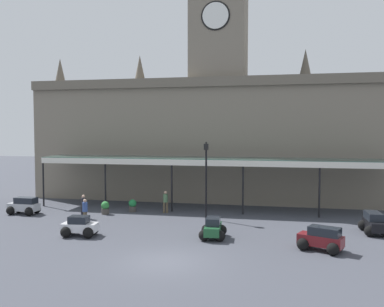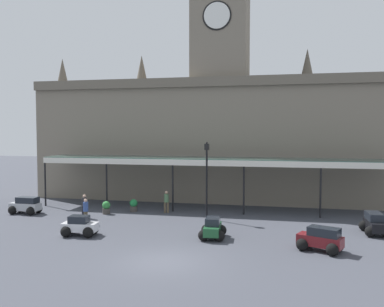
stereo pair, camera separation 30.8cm
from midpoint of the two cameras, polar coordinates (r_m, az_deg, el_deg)
ground_plane at (r=20.09m, az=-4.18°, el=-14.86°), size 140.00×140.00×0.00m
station_building at (r=37.28m, az=3.55°, el=3.37°), size 33.45×6.45×20.06m
entrance_canopy at (r=31.98m, az=2.17°, el=-0.91°), size 27.42×3.26×4.09m
car_green_sedan at (r=24.07m, az=2.59°, el=-10.56°), size 1.59×2.10×1.19m
car_white_sedan at (r=25.43m, az=-15.75°, el=-9.92°), size 2.12×1.64×1.19m
car_silver_estate at (r=33.20m, az=-22.64°, el=-6.86°), size 2.27×1.58×1.27m
car_black_estate at (r=27.33m, az=23.78°, el=-9.02°), size 1.60×2.28×1.27m
car_maroon_estate at (r=22.57m, az=17.24°, el=-11.47°), size 2.42×2.08×1.27m
pedestrian_beside_cars at (r=28.48m, az=-15.01°, el=-7.66°), size 0.34×0.39×1.67m
pedestrian_near_entrance at (r=30.31m, az=-15.19°, el=-7.01°), size 0.37×0.34×1.67m
pedestrian_crossing_forecourt at (r=31.15m, az=-4.01°, el=-6.63°), size 0.39×0.34×1.67m
victorian_lamppost at (r=28.68m, az=1.68°, el=-2.55°), size 0.30×0.30×5.45m
planter_by_canopy at (r=31.39m, az=-12.30°, el=-7.40°), size 0.60×0.60×0.96m
planter_forecourt_centre at (r=31.91m, az=-8.58°, el=-7.19°), size 0.60×0.60×0.96m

